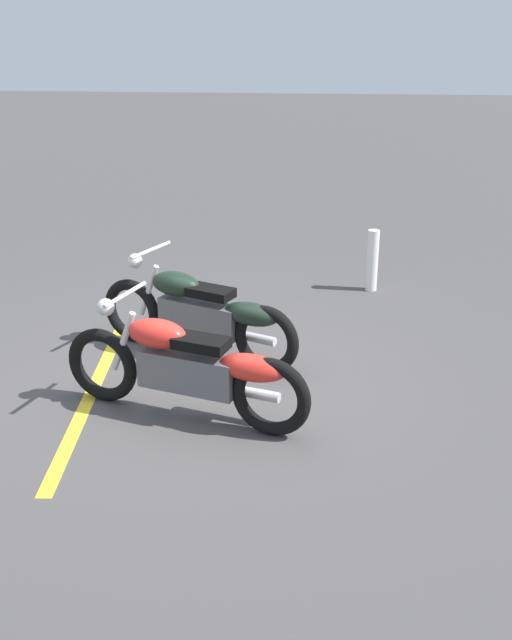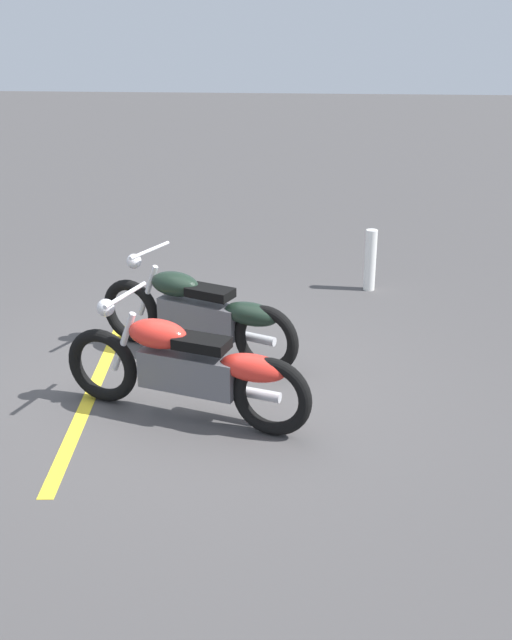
# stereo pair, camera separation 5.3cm
# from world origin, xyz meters

# --- Properties ---
(ground_plane) EXTENTS (60.00, 60.00, 0.00)m
(ground_plane) POSITION_xyz_m (0.00, 0.00, 0.00)
(ground_plane) COLOR #474444
(motorcycle_bright_foreground) EXTENTS (2.17, 0.82, 1.04)m
(motorcycle_bright_foreground) POSITION_xyz_m (0.08, -0.63, 0.46)
(motorcycle_bright_foreground) COLOR black
(motorcycle_bright_foreground) RESTS_ON ground
(motorcycle_dark_foreground) EXTENTS (2.09, 0.98, 1.04)m
(motorcycle_dark_foreground) POSITION_xyz_m (-0.02, 0.59, 0.46)
(motorcycle_dark_foreground) COLOR black
(motorcycle_dark_foreground) RESTS_ON ground
(bollard_post) EXTENTS (0.14, 0.14, 0.76)m
(bollard_post) POSITION_xyz_m (1.73, 2.77, 0.38)
(bollard_post) COLOR white
(bollard_post) RESTS_ON ground
(parking_stripe_near) EXTENTS (0.41, 3.20, 0.01)m
(parking_stripe_near) POSITION_xyz_m (-0.88, -0.28, 0.00)
(parking_stripe_near) COLOR yellow
(parking_stripe_near) RESTS_ON ground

